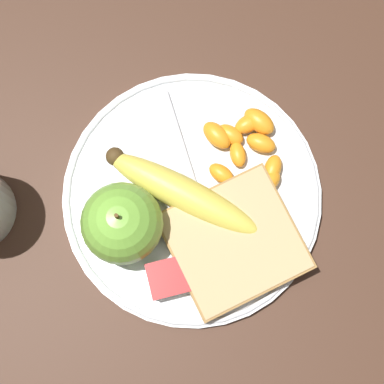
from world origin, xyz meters
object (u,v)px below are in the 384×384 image
(plate, at_px, (192,197))
(bread_slice, at_px, (234,242))
(apple, at_px, (122,223))
(banana, at_px, (181,191))
(fork, at_px, (200,199))
(jam_packet, at_px, (171,278))

(plate, xyz_separation_m, bread_slice, (-0.03, 0.06, 0.02))
(apple, relative_size, banana, 0.59)
(apple, distance_m, fork, 0.09)
(plate, height_order, jam_packet, jam_packet)
(bread_slice, xyz_separation_m, jam_packet, (0.07, 0.02, -0.00))
(apple, bearing_deg, jam_packet, 118.94)
(plate, relative_size, fork, 1.30)
(bread_slice, distance_m, fork, 0.06)
(banana, relative_size, jam_packet, 3.38)
(fork, bearing_deg, bread_slice, 18.82)
(banana, distance_m, bread_slice, 0.07)
(apple, height_order, banana, apple)
(plate, distance_m, banana, 0.02)
(plate, relative_size, bread_slice, 1.85)
(banana, distance_m, fork, 0.02)
(apple, height_order, bread_slice, apple)
(fork, relative_size, jam_packet, 4.63)
(bread_slice, bearing_deg, plate, -63.93)
(jam_packet, bearing_deg, bread_slice, -164.79)
(apple, relative_size, bread_slice, 0.62)
(apple, bearing_deg, bread_slice, 158.20)
(banana, bearing_deg, fork, 150.21)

